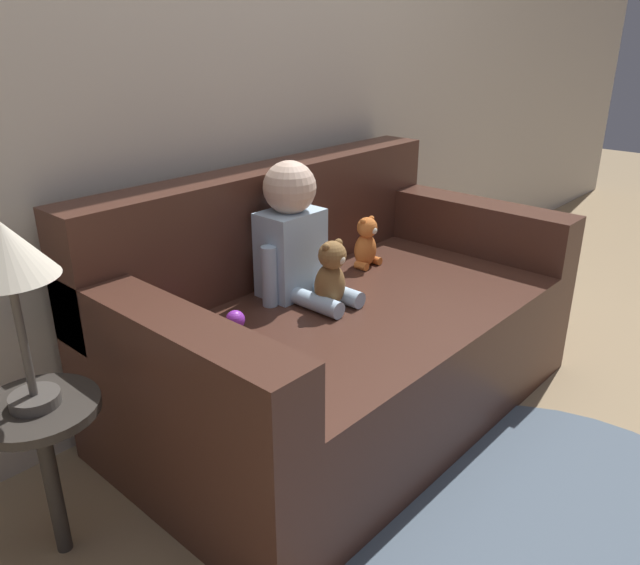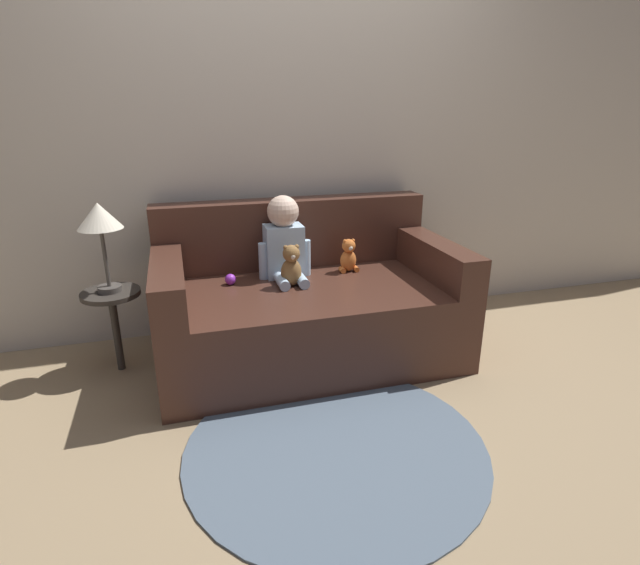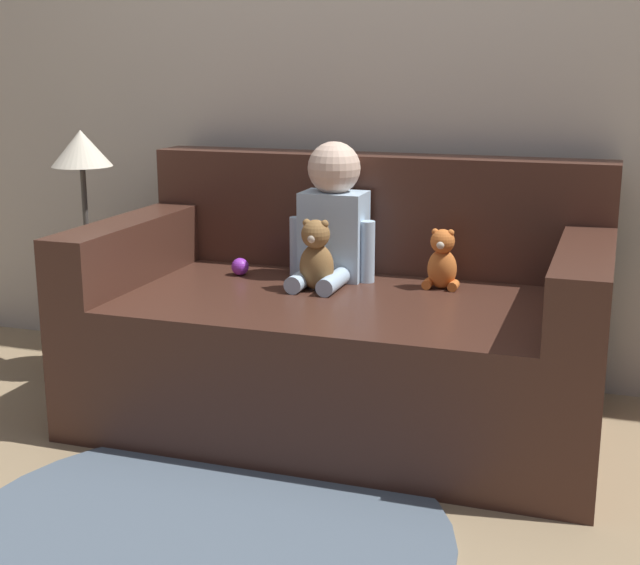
% 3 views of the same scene
% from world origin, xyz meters
% --- Properties ---
extents(ground_plane, '(12.00, 12.00, 0.00)m').
position_xyz_m(ground_plane, '(0.00, 0.00, 0.00)').
color(ground_plane, '#9E8460').
extents(wall_back, '(8.00, 0.05, 2.60)m').
position_xyz_m(wall_back, '(0.00, 0.56, 1.30)').
color(wall_back, beige).
rests_on(wall_back, ground_plane).
extents(couch, '(1.64, 0.94, 0.85)m').
position_xyz_m(couch, '(0.00, 0.05, 0.30)').
color(couch, '#47281E').
rests_on(couch, ground_plane).
extents(person_baby, '(0.30, 0.36, 0.47)m').
position_xyz_m(person_baby, '(-0.10, 0.18, 0.65)').
color(person_baby, silver).
rests_on(person_baby, couch).
extents(teddy_bear_brown, '(0.11, 0.11, 0.24)m').
position_xyz_m(teddy_bear_brown, '(-0.10, 0.01, 0.55)').
color(teddy_bear_brown, olive).
rests_on(teddy_bear_brown, couch).
extents(plush_toy_side, '(0.12, 0.09, 0.20)m').
position_xyz_m(plush_toy_side, '(0.29, 0.16, 0.53)').
color(plush_toy_side, orange).
rests_on(plush_toy_side, couch).
extents(toy_ball, '(0.06, 0.06, 0.06)m').
position_xyz_m(toy_ball, '(-0.42, 0.12, 0.47)').
color(toy_ball, purple).
rests_on(toy_ball, couch).
extents(floor_rug, '(1.28, 1.28, 0.01)m').
position_xyz_m(floor_rug, '(-0.11, -0.84, 0.01)').
color(floor_rug, slate).
rests_on(floor_rug, ground_plane).
extents(side_table, '(0.30, 0.30, 0.92)m').
position_xyz_m(side_table, '(-1.04, 0.13, 0.70)').
color(side_table, '#332D28').
rests_on(side_table, ground_plane).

